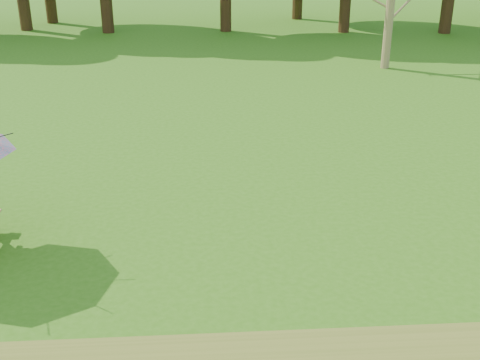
{
  "coord_description": "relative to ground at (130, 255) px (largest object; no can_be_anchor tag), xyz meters",
  "views": [
    {
      "loc": [
        1.26,
        -8.88,
        5.1
      ],
      "look_at": [
        1.88,
        0.5,
        1.1
      ],
      "focal_mm": 45.0,
      "sensor_mm": 36.0,
      "label": 1
    }
  ],
  "objects": [
    {
      "name": "ground",
      "position": [
        0.0,
        0.0,
        0.0
      ],
      "size": [
        120.0,
        120.0,
        0.0
      ],
      "primitive_type": "plane",
      "color": "#387416",
      "rests_on": "ground"
    }
  ]
}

